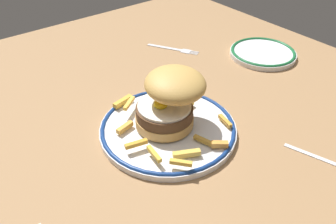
{
  "coord_description": "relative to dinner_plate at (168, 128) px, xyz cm",
  "views": [
    {
      "loc": [
        37.86,
        -36.04,
        42.1
      ],
      "look_at": [
        -1.77,
        -4.71,
        4.6
      ],
      "focal_mm": 37.3,
      "sensor_mm": 36.0,
      "label": 1
    }
  ],
  "objects": [
    {
      "name": "ground_plane",
      "position": [
        1.77,
        4.71,
        -2.84
      ],
      "size": [
        125.57,
        105.23,
        4.0
      ],
      "primitive_type": "cube",
      "color": "#977049"
    },
    {
      "name": "dinner_plate",
      "position": [
        0.0,
        0.0,
        0.0
      ],
      "size": [
        25.51,
        25.51,
        1.6
      ],
      "color": "silver",
      "rests_on": "ground_plane"
    },
    {
      "name": "burger",
      "position": [
        -0.55,
        0.92,
        6.0
      ],
      "size": [
        13.39,
        14.17,
        10.59
      ],
      "color": "tan",
      "rests_on": "dinner_plate"
    },
    {
      "name": "fries_pile",
      "position": [
        0.6,
        -0.43,
        1.42
      ],
      "size": [
        23.51,
        19.86,
        2.15
      ],
      "color": "gold",
      "rests_on": "dinner_plate"
    },
    {
      "name": "side_plate",
      "position": [
        -8.88,
        38.2,
        -0.0
      ],
      "size": [
        16.78,
        16.78,
        1.6
      ],
      "color": "white",
      "rests_on": "ground_plane"
    },
    {
      "name": "fork",
      "position": [
        -25.89,
        22.54,
        -0.66
      ],
      "size": [
        13.15,
        8.42,
        0.36
      ],
      "color": "silver",
      "rests_on": "ground_plane"
    }
  ]
}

